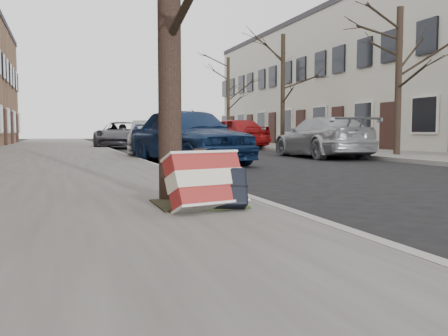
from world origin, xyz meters
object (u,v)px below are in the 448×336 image
object	(u,v)px
car_near_front	(189,135)
car_near_mid	(153,139)
suitcase_red	(206,181)
suitcase_navy	(219,188)

from	to	relation	value
car_near_front	car_near_mid	distance (m)	3.62
suitcase_red	car_near_front	world-z (taller)	car_near_front
car_near_front	car_near_mid	xyz separation A→B (m)	(-0.34, 3.60, -0.15)
suitcase_red	suitcase_navy	world-z (taller)	suitcase_red
suitcase_red	car_near_mid	distance (m)	12.28
car_near_mid	suitcase_navy	bearing A→B (deg)	-84.11
suitcase_red	car_near_front	xyz separation A→B (m)	(2.00, 8.57, 0.37)
suitcase_navy	suitcase_red	bearing A→B (deg)	-160.76
suitcase_navy	car_near_front	xyz separation A→B (m)	(1.86, 8.54, 0.44)
car_near_front	car_near_mid	size ratio (longest dim) A/B	1.20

